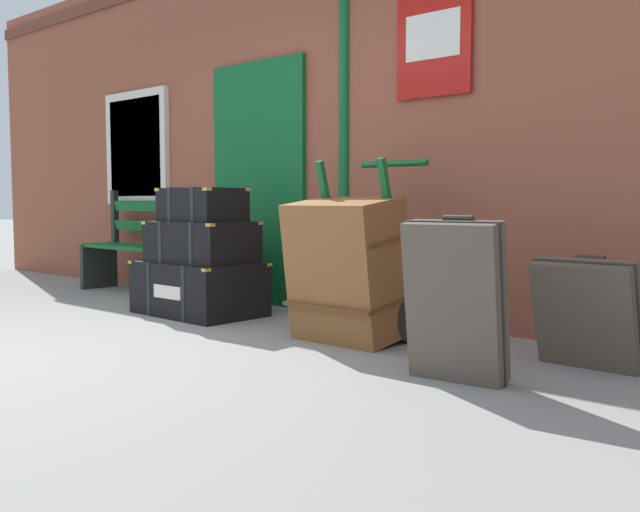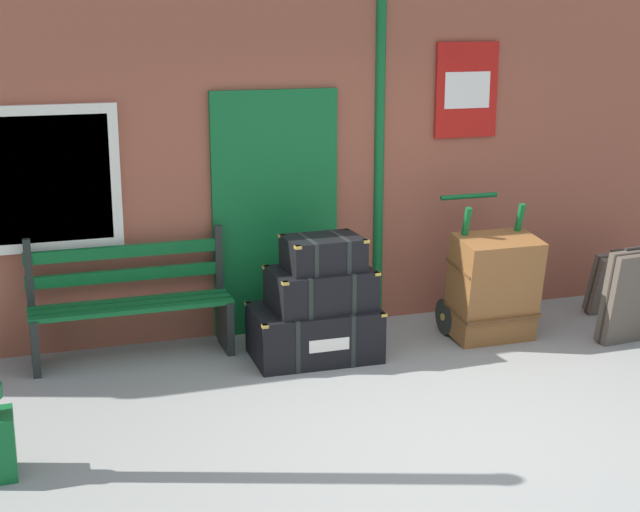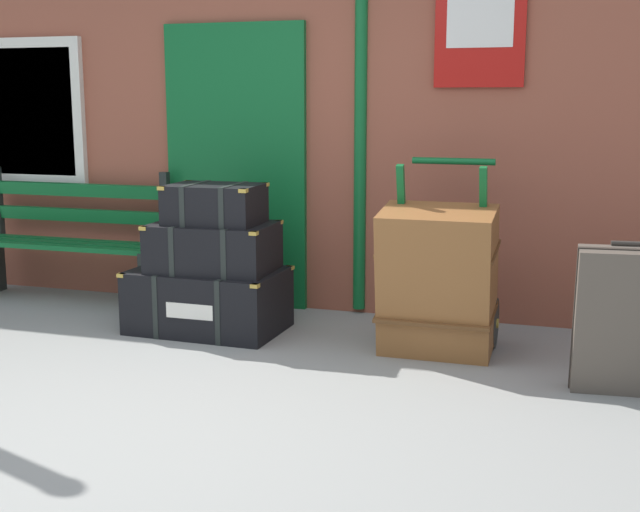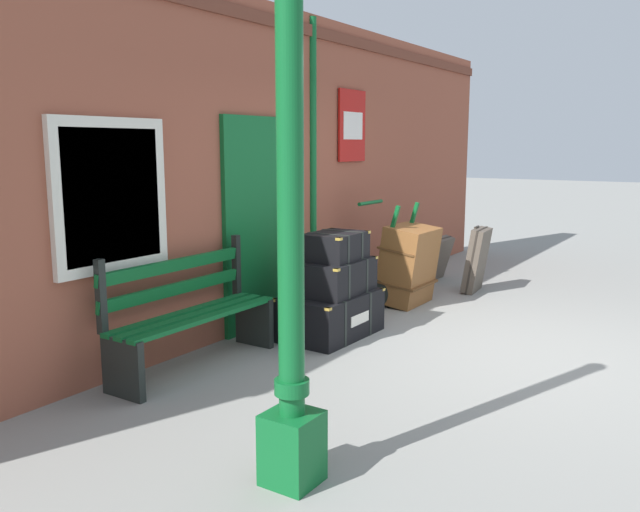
{
  "view_description": "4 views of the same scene",
  "coord_description": "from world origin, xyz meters",
  "px_view_note": "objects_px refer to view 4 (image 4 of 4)",
  "views": [
    {
      "loc": [
        4.01,
        -1.9,
        0.9
      ],
      "look_at": [
        0.65,
        1.92,
        0.51
      ],
      "focal_mm": 39.96,
      "sensor_mm": 36.0,
      "label": 1
    },
    {
      "loc": [
        -2.67,
        -5.16,
        2.71
      ],
      "look_at": [
        -0.3,
        1.9,
        0.78
      ],
      "focal_mm": 52.74,
      "sensor_mm": 36.0,
      "label": 2
    },
    {
      "loc": [
        1.98,
        -3.38,
        1.56
      ],
      "look_at": [
        0.35,
        1.77,
        0.54
      ],
      "focal_mm": 47.1,
      "sensor_mm": 36.0,
      "label": 3
    },
    {
      "loc": [
        -5.59,
        -1.57,
        1.83
      ],
      "look_at": [
        -0.35,
        1.84,
        0.76
      ],
      "focal_mm": 36.62,
      "sensor_mm": 36.0,
      "label": 4
    }
  ],
  "objects_px": {
    "steamer_trunk_middle": "(334,276)",
    "large_brown_trunk": "(408,265)",
    "lamp_post": "(291,293)",
    "platform_bench": "(190,315)",
    "suitcase_tan": "(437,258)",
    "porters_trolley": "(394,279)",
    "steamer_trunk_base": "(330,314)",
    "suitcase_caramel": "(476,260)",
    "steamer_trunk_top": "(335,246)"
  },
  "relations": [
    {
      "from": "steamer_trunk_middle",
      "to": "large_brown_trunk",
      "type": "xyz_separation_m",
      "value": [
        1.52,
        -0.07,
        -0.12
      ]
    },
    {
      "from": "lamp_post",
      "to": "steamer_trunk_middle",
      "type": "distance_m",
      "value": 2.88
    },
    {
      "from": "platform_bench",
      "to": "suitcase_tan",
      "type": "relative_size",
      "value": 2.61
    },
    {
      "from": "lamp_post",
      "to": "platform_bench",
      "type": "height_order",
      "value": "lamp_post"
    },
    {
      "from": "lamp_post",
      "to": "porters_trolley",
      "type": "bearing_deg",
      "value": 19.31
    },
    {
      "from": "steamer_trunk_middle",
      "to": "suitcase_tan",
      "type": "height_order",
      "value": "steamer_trunk_middle"
    },
    {
      "from": "platform_bench",
      "to": "steamer_trunk_base",
      "type": "xyz_separation_m",
      "value": [
        1.39,
        -0.49,
        -0.23
      ]
    },
    {
      "from": "platform_bench",
      "to": "suitcase_tan",
      "type": "distance_m",
      "value": 4.42
    },
    {
      "from": "steamer_trunk_middle",
      "to": "suitcase_tan",
      "type": "bearing_deg",
      "value": 3.66
    },
    {
      "from": "lamp_post",
      "to": "suitcase_caramel",
      "type": "distance_m",
      "value": 5.2
    },
    {
      "from": "platform_bench",
      "to": "steamer_trunk_top",
      "type": "relative_size",
      "value": 2.57
    },
    {
      "from": "platform_bench",
      "to": "steamer_trunk_middle",
      "type": "height_order",
      "value": "platform_bench"
    },
    {
      "from": "lamp_post",
      "to": "steamer_trunk_middle",
      "type": "bearing_deg",
      "value": 27.34
    },
    {
      "from": "steamer_trunk_top",
      "to": "steamer_trunk_base",
      "type": "bearing_deg",
      "value": 170.76
    },
    {
      "from": "suitcase_tan",
      "to": "lamp_post",
      "type": "bearing_deg",
      "value": -164.75
    },
    {
      "from": "platform_bench",
      "to": "large_brown_trunk",
      "type": "relative_size",
      "value": 1.72
    },
    {
      "from": "steamer_trunk_top",
      "to": "porters_trolley",
      "type": "distance_m",
      "value": 1.62
    },
    {
      "from": "lamp_post",
      "to": "suitcase_tan",
      "type": "bearing_deg",
      "value": 15.25
    },
    {
      "from": "lamp_post",
      "to": "large_brown_trunk",
      "type": "height_order",
      "value": "lamp_post"
    },
    {
      "from": "suitcase_tan",
      "to": "porters_trolley",
      "type": "bearing_deg",
      "value": -176.91
    },
    {
      "from": "steamer_trunk_top",
      "to": "porters_trolley",
      "type": "xyz_separation_m",
      "value": [
        1.5,
        0.12,
        -0.6
      ]
    },
    {
      "from": "steamer_trunk_top",
      "to": "steamer_trunk_middle",
      "type": "bearing_deg",
      "value": 165.02
    },
    {
      "from": "lamp_post",
      "to": "suitcase_caramel",
      "type": "xyz_separation_m",
      "value": [
        5.1,
        0.8,
        -0.66
      ]
    },
    {
      "from": "porters_trolley",
      "to": "large_brown_trunk",
      "type": "distance_m",
      "value": 0.27
    },
    {
      "from": "lamp_post",
      "to": "steamer_trunk_middle",
      "type": "xyz_separation_m",
      "value": [
        2.53,
        1.31,
        -0.48
      ]
    },
    {
      "from": "suitcase_tan",
      "to": "large_brown_trunk",
      "type": "bearing_deg",
      "value": -169.89
    },
    {
      "from": "steamer_trunk_middle",
      "to": "suitcase_tan",
      "type": "xyz_separation_m",
      "value": [
        2.96,
        0.19,
        -0.28
      ]
    },
    {
      "from": "platform_bench",
      "to": "steamer_trunk_base",
      "type": "distance_m",
      "value": 1.5
    },
    {
      "from": "suitcase_caramel",
      "to": "lamp_post",
      "type": "bearing_deg",
      "value": -171.09
    },
    {
      "from": "steamer_trunk_top",
      "to": "large_brown_trunk",
      "type": "distance_m",
      "value": 1.56
    },
    {
      "from": "platform_bench",
      "to": "steamer_trunk_top",
      "type": "height_order",
      "value": "platform_bench"
    },
    {
      "from": "steamer_trunk_base",
      "to": "suitcase_caramel",
      "type": "xyz_separation_m",
      "value": [
        2.62,
        -0.51,
        0.2
      ]
    },
    {
      "from": "steamer_trunk_middle",
      "to": "steamer_trunk_top",
      "type": "height_order",
      "value": "steamer_trunk_top"
    },
    {
      "from": "steamer_trunk_middle",
      "to": "suitcase_caramel",
      "type": "height_order",
      "value": "suitcase_caramel"
    },
    {
      "from": "steamer_trunk_top",
      "to": "suitcase_caramel",
      "type": "bearing_deg",
      "value": -11.11
    },
    {
      "from": "platform_bench",
      "to": "steamer_trunk_top",
      "type": "bearing_deg",
      "value": -18.71
    },
    {
      "from": "steamer_trunk_middle",
      "to": "large_brown_trunk",
      "type": "height_order",
      "value": "large_brown_trunk"
    },
    {
      "from": "suitcase_caramel",
      "to": "platform_bench",
      "type": "bearing_deg",
      "value": 166.06
    },
    {
      "from": "suitcase_caramel",
      "to": "suitcase_tan",
      "type": "xyz_separation_m",
      "value": [
        0.39,
        0.7,
        -0.1
      ]
    },
    {
      "from": "porters_trolley",
      "to": "steamer_trunk_middle",
      "type": "bearing_deg",
      "value": -175.8
    },
    {
      "from": "large_brown_trunk",
      "to": "suitcase_tan",
      "type": "distance_m",
      "value": 1.47
    },
    {
      "from": "lamp_post",
      "to": "large_brown_trunk",
      "type": "bearing_deg",
      "value": 17.02
    },
    {
      "from": "large_brown_trunk",
      "to": "suitcase_caramel",
      "type": "height_order",
      "value": "large_brown_trunk"
    },
    {
      "from": "large_brown_trunk",
      "to": "suitcase_tan",
      "type": "height_order",
      "value": "large_brown_trunk"
    },
    {
      "from": "steamer_trunk_top",
      "to": "suitcase_tan",
      "type": "relative_size",
      "value": 1.01
    },
    {
      "from": "lamp_post",
      "to": "large_brown_trunk",
      "type": "relative_size",
      "value": 3.04
    },
    {
      "from": "lamp_post",
      "to": "steamer_trunk_top",
      "type": "relative_size",
      "value": 4.53
    },
    {
      "from": "lamp_post",
      "to": "large_brown_trunk",
      "type": "xyz_separation_m",
      "value": [
        4.05,
        1.24,
        -0.6
      ]
    },
    {
      "from": "large_brown_trunk",
      "to": "steamer_trunk_middle",
      "type": "bearing_deg",
      "value": 177.47
    },
    {
      "from": "lamp_post",
      "to": "suitcase_tan",
      "type": "relative_size",
      "value": 4.59
    }
  ]
}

